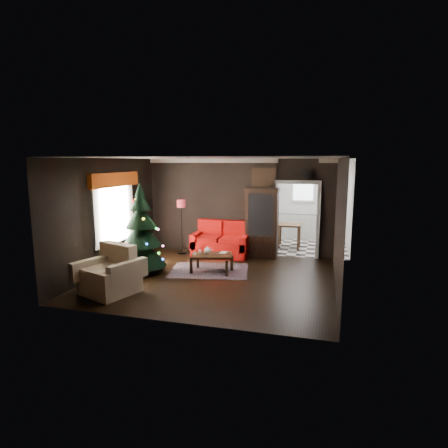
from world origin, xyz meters
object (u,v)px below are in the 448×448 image
(curio_cabinet, at_px, (262,224))
(floor_lamp, at_px, (182,227))
(teapot, at_px, (207,250))
(wall_clock, at_px, (307,174))
(armchair, at_px, (109,272))
(christmas_tree, at_px, (141,231))
(coffee_table, at_px, (212,263))
(kitchen_table, at_px, (289,236))
(loveseat, at_px, (221,239))

(curio_cabinet, distance_m, floor_lamp, 2.34)
(teapot, relative_size, wall_clock, 0.56)
(armchair, bearing_deg, teapot, 73.17)
(christmas_tree, height_order, coffee_table, christmas_tree)
(armchair, relative_size, teapot, 5.78)
(floor_lamp, height_order, kitchen_table, floor_lamp)
(christmas_tree, relative_size, teapot, 12.51)
(armchair, distance_m, kitchen_table, 6.13)
(wall_clock, bearing_deg, coffee_table, -136.86)
(armchair, xyz_separation_m, coffee_table, (1.62, 1.96, -0.23))
(floor_lamp, xyz_separation_m, armchair, (-0.25, -3.42, -0.37))
(loveseat, bearing_deg, christmas_tree, -125.44)
(loveseat, xyz_separation_m, curio_cabinet, (1.15, 0.22, 0.45))
(armchair, height_order, teapot, armchair)
(floor_lamp, relative_size, coffee_table, 1.61)
(floor_lamp, distance_m, teapot, 1.90)
(loveseat, xyz_separation_m, teapot, (0.08, -1.55, 0.04))
(armchair, distance_m, teapot, 2.51)
(curio_cabinet, height_order, wall_clock, wall_clock)
(curio_cabinet, distance_m, teapot, 2.11)
(christmas_tree, bearing_deg, coffee_table, 14.80)
(loveseat, relative_size, teapot, 9.47)
(teapot, height_order, kitchen_table, kitchen_table)
(curio_cabinet, distance_m, wall_clock, 1.88)
(armchair, height_order, coffee_table, armchair)
(curio_cabinet, xyz_separation_m, armchair, (-2.57, -3.78, -0.49))
(loveseat, bearing_deg, coffee_table, -82.55)
(christmas_tree, distance_m, wall_clock, 4.72)
(wall_clock, bearing_deg, armchair, -133.53)
(christmas_tree, distance_m, teapot, 1.69)
(curio_cabinet, relative_size, armchair, 1.83)
(christmas_tree, distance_m, coffee_table, 1.91)
(loveseat, bearing_deg, kitchen_table, 42.51)
(loveseat, distance_m, christmas_tree, 2.57)
(christmas_tree, relative_size, kitchen_table, 2.99)
(loveseat, relative_size, wall_clock, 5.31)
(curio_cabinet, distance_m, kitchen_table, 1.67)
(loveseat, height_order, wall_clock, wall_clock)
(curio_cabinet, height_order, teapot, curio_cabinet)
(loveseat, bearing_deg, armchair, -111.66)
(curio_cabinet, height_order, christmas_tree, christmas_tree)
(floor_lamp, distance_m, christmas_tree, 1.94)
(christmas_tree, distance_m, kitchen_table, 4.97)
(floor_lamp, height_order, teapot, floor_lamp)
(coffee_table, height_order, teapot, teapot)
(wall_clock, bearing_deg, kitchen_table, 113.75)
(teapot, bearing_deg, curio_cabinet, 58.80)
(floor_lamp, height_order, wall_clock, wall_clock)
(loveseat, relative_size, floor_lamp, 1.08)
(armchair, bearing_deg, wall_clock, 66.20)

